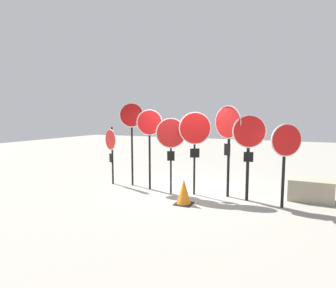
# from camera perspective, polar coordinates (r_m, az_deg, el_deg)

# --- Properties ---
(ground_plane) EXTENTS (40.00, 40.00, 0.00)m
(ground_plane) POSITION_cam_1_polar(r_m,az_deg,el_deg) (8.03, 3.91, -10.47)
(ground_plane) COLOR gray
(stop_sign_0) EXTENTS (0.65, 0.34, 1.93)m
(stop_sign_0) POSITION_cam_1_polar(r_m,az_deg,el_deg) (8.95, -12.33, -0.02)
(stop_sign_0) COLOR black
(stop_sign_0) RESTS_ON ground
(stop_sign_1) EXTENTS (0.67, 0.46, 2.72)m
(stop_sign_1) POSITION_cam_1_polar(r_m,az_deg,el_deg) (8.59, -7.89, 4.40)
(stop_sign_1) COLOR black
(stop_sign_1) RESTS_ON ground
(stop_sign_2) EXTENTS (0.69, 0.44, 2.49)m
(stop_sign_2) POSITION_cam_1_polar(r_m,az_deg,el_deg) (8.07, -4.03, 2.99)
(stop_sign_2) COLOR black
(stop_sign_2) RESTS_ON ground
(stop_sign_3) EXTENTS (0.82, 0.37, 2.24)m
(stop_sign_3) POSITION_cam_1_polar(r_m,az_deg,el_deg) (7.56, 0.64, 1.42)
(stop_sign_3) COLOR black
(stop_sign_3) RESTS_ON ground
(stop_sign_4) EXTENTS (0.83, 0.46, 2.41)m
(stop_sign_4) POSITION_cam_1_polar(r_m,az_deg,el_deg) (7.50, 5.88, 2.27)
(stop_sign_4) COLOR black
(stop_sign_4) RESTS_ON ground
(stop_sign_5) EXTENTS (0.81, 0.49, 2.58)m
(stop_sign_5) POSITION_cam_1_polar(r_m,az_deg,el_deg) (7.45, 12.89, 2.68)
(stop_sign_5) COLOR black
(stop_sign_5) RESTS_ON ground
(stop_sign_6) EXTENTS (0.84, 0.31, 2.32)m
(stop_sign_6) POSITION_cam_1_polar(r_m,az_deg,el_deg) (7.25, 17.19, 0.74)
(stop_sign_6) COLOR black
(stop_sign_6) RESTS_ON ground
(stop_sign_7) EXTENTS (0.68, 0.47, 2.11)m
(stop_sign_7) POSITION_cam_1_polar(r_m,az_deg,el_deg) (6.99, 24.25, -0.78)
(stop_sign_7) COLOR black
(stop_sign_7) RESTS_ON ground
(traffic_cone_0) EXTENTS (0.44, 0.44, 0.66)m
(traffic_cone_0) POSITION_cam_1_polar(r_m,az_deg,el_deg) (6.92, 3.47, -10.37)
(traffic_cone_0) COLOR black
(traffic_cone_0) RESTS_ON ground
(storage_crate) EXTENTS (1.10, 0.63, 0.58)m
(storage_crate) POSITION_cam_1_polar(r_m,az_deg,el_deg) (8.16, 28.43, -8.79)
(storage_crate) COLOR #9E937A
(storage_crate) RESTS_ON ground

